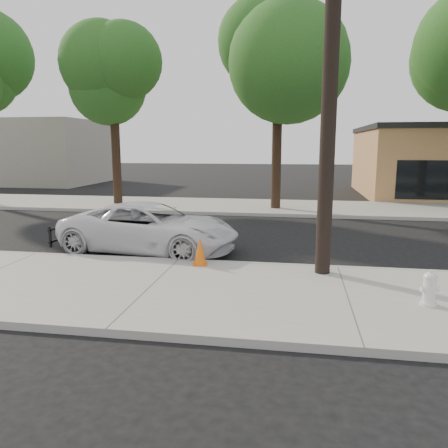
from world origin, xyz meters
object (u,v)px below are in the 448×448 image
(fire_hydrant, at_px, (429,289))
(traffic_cone, at_px, (200,252))
(utility_pole, at_px, (331,67))
(police_cruiser, at_px, (150,228))

(fire_hydrant, bearing_deg, traffic_cone, 144.68)
(traffic_cone, bearing_deg, utility_pole, -3.89)
(police_cruiser, xyz_separation_m, traffic_cone, (1.84, -1.67, -0.23))
(traffic_cone, bearing_deg, fire_hydrant, -23.02)
(fire_hydrant, distance_m, traffic_cone, 5.17)
(utility_pole, xyz_separation_m, police_cruiser, (-4.78, 1.87, -3.99))
(utility_pole, distance_m, fire_hydrant, 4.96)
(utility_pole, bearing_deg, police_cruiser, 158.62)
(police_cruiser, distance_m, traffic_cone, 2.50)
(utility_pole, bearing_deg, fire_hydrant, -45.09)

